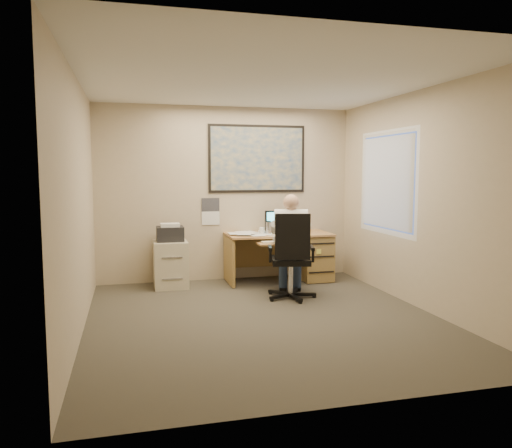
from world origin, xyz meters
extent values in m
cube|color=#3D392F|center=(0.00, 0.00, 0.00)|extent=(4.00, 4.50, 0.00)
cube|color=white|center=(0.00, 0.00, 2.70)|extent=(4.00, 4.50, 0.00)
cube|color=#C6B496|center=(0.00, 2.25, 1.35)|extent=(4.00, 0.00, 2.70)
cube|color=#C6B496|center=(0.00, -2.25, 1.35)|extent=(4.00, 0.00, 2.70)
cube|color=#C6B496|center=(-2.00, 0.00, 1.35)|extent=(0.00, 4.50, 2.70)
cube|color=#C6B496|center=(2.00, 0.00, 1.35)|extent=(0.00, 4.50, 2.70)
cube|color=tan|center=(0.74, 1.88, 0.73)|extent=(1.60, 0.75, 0.03)
cube|color=#A98545|center=(1.32, 1.88, 0.36)|extent=(0.45, 0.70, 0.70)
cube|color=#A98545|center=(-0.04, 1.88, 0.36)|extent=(0.04, 0.70, 0.70)
cube|color=#A98545|center=(0.74, 2.22, 0.45)|extent=(1.55, 0.03, 0.55)
cylinder|color=black|center=(0.77, 2.02, 0.76)|extent=(0.17, 0.17, 0.02)
cube|color=black|center=(0.77, 2.00, 0.93)|extent=(0.42, 0.06, 0.31)
cube|color=#56D7E9|center=(0.77, 1.98, 0.93)|extent=(0.37, 0.03, 0.27)
cube|color=tan|center=(0.57, 1.43, 0.66)|extent=(0.55, 0.30, 0.02)
cube|color=beige|center=(0.57, 1.43, 0.68)|extent=(0.43, 0.14, 0.02)
cube|color=black|center=(1.14, 1.97, 0.78)|extent=(0.27, 0.25, 0.06)
cylinder|color=silver|center=(0.57, 1.83, 0.84)|extent=(0.08, 0.08, 0.19)
cylinder|color=white|center=(0.48, 1.90, 0.80)|extent=(0.08, 0.08, 0.10)
cube|color=white|center=(0.29, 1.88, 0.76)|extent=(0.60, 0.56, 0.03)
cube|color=#1E4C93|center=(0.49, 2.23, 1.90)|extent=(1.56, 0.03, 1.06)
cube|color=white|center=(-0.26, 2.24, 1.08)|extent=(0.28, 0.01, 0.42)
cube|color=beige|center=(-0.92, 1.92, 0.34)|extent=(0.49, 0.59, 0.68)
cube|color=black|center=(-0.92, 1.92, 0.79)|extent=(0.39, 0.35, 0.21)
cube|color=white|center=(-0.92, 1.90, 0.92)|extent=(0.27, 0.22, 0.05)
cylinder|color=silver|center=(0.60, 0.85, 0.27)|extent=(0.06, 0.06, 0.43)
cube|color=black|center=(0.60, 0.85, 0.51)|extent=(0.60, 0.60, 0.08)
cube|color=black|center=(0.66, 0.60, 0.87)|extent=(0.46, 0.17, 0.59)
camera|label=1|loc=(-1.48, -5.44, 1.70)|focal=35.00mm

